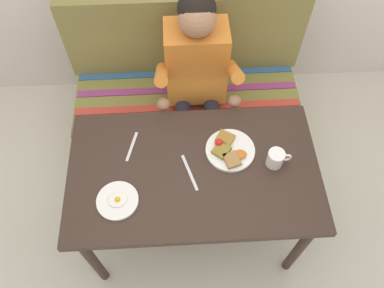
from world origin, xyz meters
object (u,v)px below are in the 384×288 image
(couch, at_px, (187,97))
(coffee_mug, at_px, (276,158))
(knife, at_px, (190,173))
(person, at_px, (197,75))
(plate_breakfast, at_px, (229,150))
(fork, at_px, (132,146))
(plate_eggs, at_px, (117,200))
(table, at_px, (194,177))

(couch, distance_m, coffee_mug, 0.96)
(knife, bearing_deg, person, 65.58)
(plate_breakfast, height_order, fork, plate_breakfast)
(plate_eggs, xyz_separation_m, knife, (0.33, 0.13, -0.01))
(person, height_order, plate_breakfast, person)
(plate_eggs, distance_m, fork, 0.29)
(table, relative_size, plate_breakfast, 4.97)
(coffee_mug, bearing_deg, person, 120.26)
(plate_eggs, xyz_separation_m, fork, (0.06, 0.29, -0.01))
(table, bearing_deg, plate_breakfast, 27.14)
(person, bearing_deg, plate_breakfast, -75.79)
(plate_eggs, bearing_deg, couch, 68.75)
(table, bearing_deg, knife, -141.88)
(knife, bearing_deg, table, 20.51)
(couch, distance_m, plate_eggs, 1.06)
(knife, bearing_deg, plate_eggs, -176.64)
(table, xyz_separation_m, plate_breakfast, (0.18, 0.09, 0.10))
(coffee_mug, distance_m, fork, 0.70)
(couch, relative_size, plate_eggs, 7.55)
(plate_eggs, bearing_deg, coffee_mug, 11.98)
(couch, xyz_separation_m, coffee_mug, (0.39, -0.75, 0.45))
(plate_breakfast, bearing_deg, plate_eggs, -156.14)
(table, distance_m, plate_breakfast, 0.22)
(couch, xyz_separation_m, person, (0.05, -0.17, 0.41))
(fork, bearing_deg, couch, 79.81)
(couch, height_order, coffee_mug, couch)
(plate_breakfast, relative_size, coffee_mug, 2.05)
(couch, relative_size, fork, 8.47)
(couch, distance_m, knife, 0.88)
(plate_eggs, relative_size, fork, 1.12)
(person, distance_m, knife, 0.61)
(plate_eggs, height_order, fork, plate_eggs)
(plate_breakfast, xyz_separation_m, plate_eggs, (-0.53, -0.23, -0.01))
(knife, bearing_deg, fork, 132.26)
(couch, height_order, plate_breakfast, couch)
(table, height_order, couch, couch)
(plate_breakfast, relative_size, plate_eggs, 1.27)
(person, height_order, knife, person)
(knife, bearing_deg, couch, 70.87)
(plate_breakfast, relative_size, fork, 1.42)
(knife, bearing_deg, coffee_mug, -13.45)
(person, distance_m, plate_eggs, 0.84)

